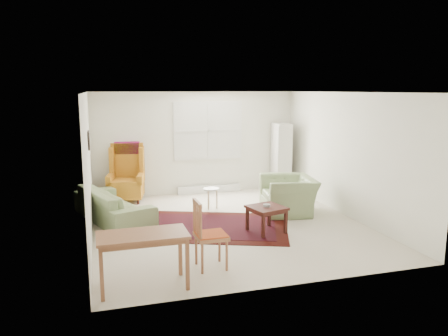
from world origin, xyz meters
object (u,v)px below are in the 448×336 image
object	(u,v)px
cabinet	(281,157)
sofa	(113,199)
armchair	(289,192)
wingback_chair	(126,173)
desk	(143,261)
stool	(211,198)
desk_chair	(211,234)
coffee_table	(266,219)

from	to	relation	value
cabinet	sofa	bearing A→B (deg)	-155.68
armchair	wingback_chair	bearing A→B (deg)	-111.42
desk	stool	bearing A→B (deg)	62.42
armchair	desk_chair	xyz separation A→B (m)	(-2.28, -2.33, 0.05)
sofa	stool	world-z (taller)	sofa
sofa	armchair	xyz separation A→B (m)	(3.54, -0.48, 0.02)
wingback_chair	armchair	bearing A→B (deg)	-19.11
cabinet	armchair	bearing A→B (deg)	-103.46
armchair	coffee_table	distance (m)	1.43
sofa	desk_chair	size ratio (longest dim) A/B	2.15
armchair	wingback_chair	xyz separation A→B (m)	(-3.19, 1.91, 0.22)
cabinet	desk_chair	world-z (taller)	cabinet
coffee_table	stool	distance (m)	1.91
sofa	armchair	world-z (taller)	armchair
wingback_chair	coffee_table	distance (m)	3.77
wingback_chair	cabinet	distance (m)	3.85
armchair	wingback_chair	distance (m)	3.72
stool	coffee_table	bearing A→B (deg)	-73.32
stool	cabinet	size ratio (longest dim) A/B	0.27
armchair	desk_chair	bearing A→B (deg)	-34.87
coffee_table	desk_chair	size ratio (longest dim) A/B	0.59
stool	desk	bearing A→B (deg)	-117.58
coffee_table	stool	world-z (taller)	coffee_table
armchair	desk	bearing A→B (deg)	-41.02
coffee_table	desk	xyz separation A→B (m)	(-2.36, -1.64, 0.12)
armchair	desk_chair	world-z (taller)	desk_chair
armchair	cabinet	xyz separation A→B (m)	(0.66, 1.91, 0.41)
sofa	wingback_chair	size ratio (longest dim) A/B	1.61
cabinet	desk_chair	distance (m)	5.16
coffee_table	cabinet	bearing A→B (deg)	62.14
sofa	stool	distance (m)	2.10
armchair	wingback_chair	size ratio (longest dim) A/B	0.86
desk	desk_chair	world-z (taller)	desk_chair
wingback_chair	cabinet	bearing A→B (deg)	11.77
stool	cabinet	xyz separation A→B (m)	(2.12, 1.14, 0.63)
desk_chair	armchair	bearing A→B (deg)	-45.39
coffee_table	desk	bearing A→B (deg)	-145.30
armchair	cabinet	world-z (taller)	cabinet
sofa	stool	xyz separation A→B (m)	(2.07, 0.29, -0.21)
sofa	wingback_chair	world-z (taller)	wingback_chair
wingback_chair	desk_chair	xyz separation A→B (m)	(0.91, -4.24, -0.17)
armchair	sofa	bearing A→B (deg)	-88.21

